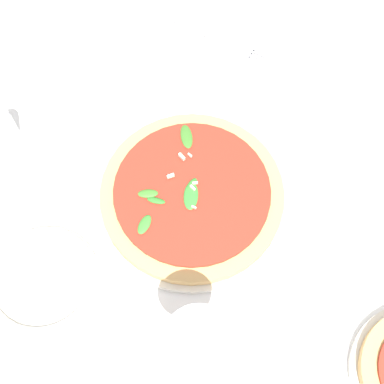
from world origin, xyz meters
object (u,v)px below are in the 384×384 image
at_px(pizza_arugula_main, 192,195).
at_px(side_plate_white, 43,278).
at_px(fork, 220,40).
at_px(wine_glass, 198,346).
at_px(shaker_pepper, 5,125).

relative_size(pizza_arugula_main, side_plate_white, 1.86).
distance_m(fork, side_plate_white, 0.54).
bearing_deg(wine_glass, side_plate_white, -161.57).
relative_size(pizza_arugula_main, wine_glass, 1.82).
bearing_deg(pizza_arugula_main, side_plate_white, -104.02).
height_order(fork, shaker_pepper, shaker_pepper).
relative_size(fork, shaker_pepper, 3.09).
height_order(wine_glass, side_plate_white, wine_glass).
distance_m(pizza_arugula_main, shaker_pepper, 0.34).
relative_size(pizza_arugula_main, fork, 1.51).
bearing_deg(wine_glass, fork, 130.84).
bearing_deg(pizza_arugula_main, fork, 126.11).
xyz_separation_m(wine_glass, fork, (-0.38, 0.44, -0.12)).
bearing_deg(pizza_arugula_main, wine_glass, -42.98).
xyz_separation_m(fork, side_plate_white, (0.13, -0.52, 0.00)).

